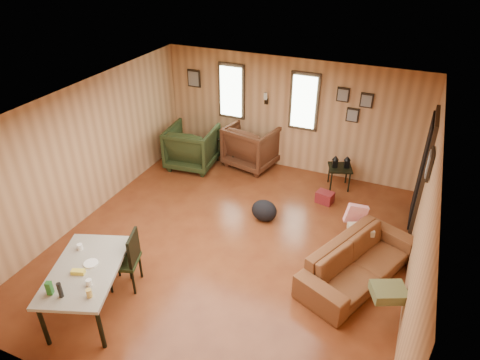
% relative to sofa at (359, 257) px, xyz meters
% --- Properties ---
extents(room, '(5.54, 6.04, 2.44)m').
position_rel_sofa_xyz_m(room, '(-1.88, 0.21, 0.80)').
color(room, brown).
rests_on(room, ground).
extents(sofa, '(1.38, 2.13, 0.81)m').
position_rel_sofa_xyz_m(sofa, '(0.00, 0.00, 0.00)').
color(sofa, brown).
rests_on(sofa, ground).
extents(recliner_brown, '(1.19, 1.14, 1.04)m').
position_rel_sofa_xyz_m(recliner_brown, '(-2.77, 2.71, 0.12)').
color(recliner_brown, '#4F2917').
rests_on(recliner_brown, ground).
extents(recliner_green, '(1.08, 1.02, 1.01)m').
position_rel_sofa_xyz_m(recliner_green, '(-3.96, 2.14, 0.10)').
color(recliner_green, '#232E15').
rests_on(recliner_green, ground).
extents(end_table, '(0.66, 0.63, 0.69)m').
position_rel_sofa_xyz_m(end_table, '(-3.28, 2.70, -0.01)').
color(end_table, black).
rests_on(end_table, ground).
extents(side_table, '(0.57, 0.57, 0.71)m').
position_rel_sofa_xyz_m(side_table, '(-0.81, 2.51, 0.08)').
color(side_table, black).
rests_on(side_table, ground).
extents(cooler, '(0.35, 0.29, 0.22)m').
position_rel_sofa_xyz_m(cooler, '(-0.93, 1.84, -0.29)').
color(cooler, maroon).
rests_on(cooler, ground).
extents(backpack, '(0.48, 0.36, 0.40)m').
position_rel_sofa_xyz_m(backpack, '(-1.79, 0.84, -0.20)').
color(backpack, black).
rests_on(backpack, ground).
extents(sofa_pillows, '(1.16, 1.84, 0.39)m').
position_rel_sofa_xyz_m(sofa_pillows, '(0.16, 0.02, 0.11)').
color(sofa_pillows, brown).
rests_on(sofa_pillows, sofa).
extents(dining_table, '(1.28, 1.63, 0.93)m').
position_rel_sofa_xyz_m(dining_table, '(-3.23, -2.06, 0.26)').
color(dining_table, '#9F9886').
rests_on(dining_table, ground).
extents(dining_chair, '(0.53, 0.53, 0.94)m').
position_rel_sofa_xyz_m(dining_chair, '(-3.02, -1.46, 0.12)').
color(dining_chair, '#232E15').
rests_on(dining_chair, ground).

